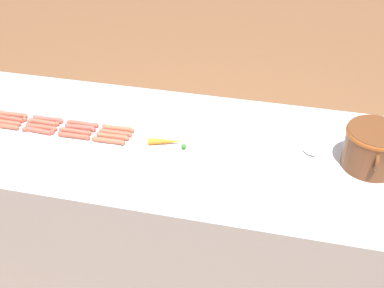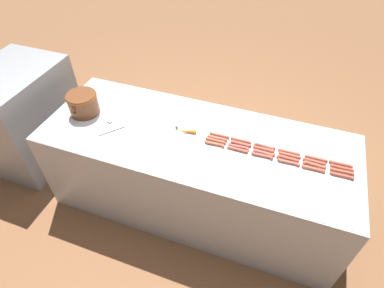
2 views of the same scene
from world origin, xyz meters
name	(u,v)px [view 1 (image 1 of 2)]	position (x,y,z in m)	size (l,w,h in m)	color
ground_plane	(156,261)	(0.00, 0.00, 0.00)	(20.00, 20.00, 0.00)	brown
griddle_counter	(153,206)	(0.00, 0.00, 0.41)	(0.93, 2.45, 0.83)	#ADAFB5
hot_dog_2	(13,114)	(-0.04, -0.71, 0.84)	(0.03, 0.16, 0.02)	#B45B47
hot_dog_3	(48,119)	(-0.04, -0.52, 0.84)	(0.03, 0.16, 0.02)	#B25045
hot_dog_4	(83,124)	(-0.04, -0.34, 0.84)	(0.03, 0.16, 0.02)	#B25242
hot_dog_5	(118,128)	(-0.04, -0.16, 0.84)	(0.03, 0.16, 0.02)	#B85D40
hot_dog_8	(11,118)	(0.00, -0.69, 0.84)	(0.03, 0.16, 0.02)	#BD5141
hot_dog_9	(44,122)	(-0.01, -0.52, 0.84)	(0.03, 0.16, 0.02)	#B35946
hot_dog_10	(80,127)	(-0.01, -0.34, 0.84)	(0.03, 0.16, 0.02)	#B35247
hot_dog_11	(116,132)	(0.00, -0.16, 0.84)	(0.02, 0.16, 0.02)	#BC5741
hot_dog_14	(5,122)	(0.04, -0.70, 0.84)	(0.02, 0.16, 0.02)	#B55843
hot_dog_15	(41,127)	(0.03, -0.52, 0.84)	(0.03, 0.16, 0.02)	#BA5543
hot_dog_16	(75,131)	(0.03, -0.35, 0.84)	(0.03, 0.16, 0.02)	#B85644
hot_dog_17	(113,136)	(0.03, -0.16, 0.84)	(0.03, 0.16, 0.02)	#B95D45
hot_dog_20	(3,126)	(0.07, -0.70, 0.84)	(0.02, 0.16, 0.02)	#BA5740
hot_dog_21	(38,131)	(0.07, -0.52, 0.84)	(0.03, 0.16, 0.02)	#BD5445
hot_dog_22	(74,136)	(0.07, -0.34, 0.84)	(0.03, 0.16, 0.02)	#B3513E
hot_dog_23	(108,141)	(0.07, -0.17, 0.84)	(0.03, 0.16, 0.02)	#B35C44
bean_pot	(374,146)	(-0.03, 0.97, 0.93)	(0.31, 0.25, 0.18)	brown
serving_spoon	(304,146)	(-0.09, 0.70, 0.84)	(0.23, 0.20, 0.02)	#B7B7BC
carrot	(168,142)	(0.02, 0.10, 0.84)	(0.07, 0.18, 0.03)	orange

